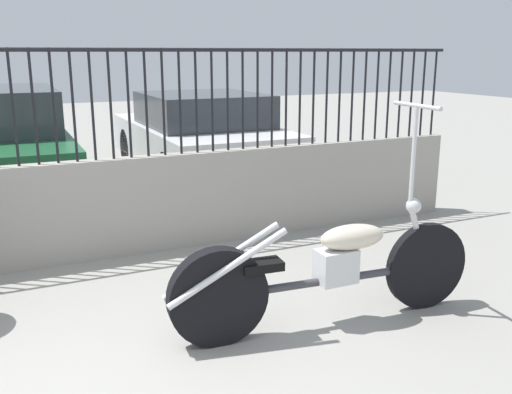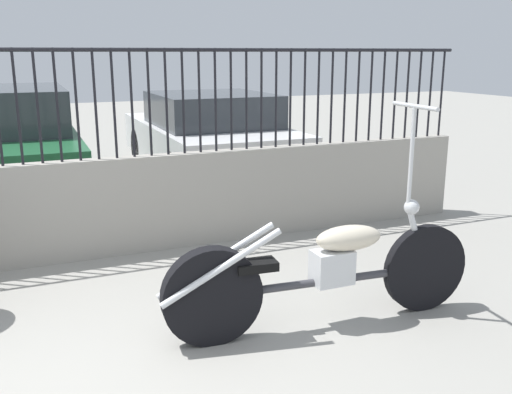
# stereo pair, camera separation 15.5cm
# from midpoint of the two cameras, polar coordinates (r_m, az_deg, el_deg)

# --- Properties ---
(low_wall) EXTENTS (9.57, 0.18, 0.93)m
(low_wall) POSITION_cam_midpoint_polar(r_m,az_deg,el_deg) (5.45, -24.59, -2.09)
(low_wall) COLOR #9E998E
(low_wall) RESTS_ON ground_plane
(motorcycle_dark_grey) EXTENTS (2.31, 0.52, 1.55)m
(motorcycle_dark_grey) POSITION_cam_midpoint_polar(r_m,az_deg,el_deg) (3.98, 4.75, -7.50)
(motorcycle_dark_grey) COLOR black
(motorcycle_dark_grey) RESTS_ON ground_plane
(car_white) EXTENTS (1.83, 3.95, 1.29)m
(car_white) POSITION_cam_midpoint_polar(r_m,az_deg,el_deg) (8.77, -6.14, 6.19)
(car_white) COLOR black
(car_white) RESTS_ON ground_plane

